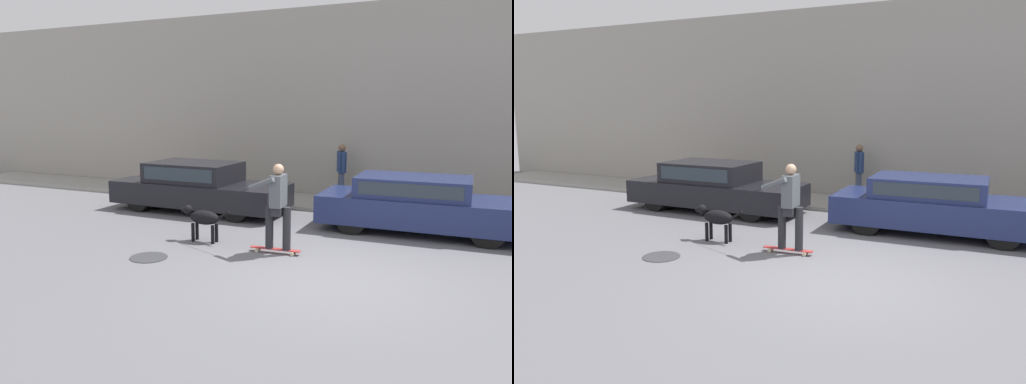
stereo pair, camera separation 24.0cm
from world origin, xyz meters
The scene contains 10 objects.
ground_plane centered at (0.00, 0.00, 0.00)m, with size 36.00×36.00×0.00m, color slate.
back_wall centered at (0.00, 6.87, 2.72)m, with size 32.00×0.30×5.44m.
sidewalk_curb centered at (0.00, 5.71, 0.05)m, with size 30.00×1.97×0.10m.
parked_car_0 centered at (-4.60, 3.66, 0.61)m, with size 4.52×1.76×1.26m.
parked_car_1 centered at (0.83, 3.66, 0.60)m, with size 4.26×1.74×1.20m.
dog centered at (-2.99, 1.13, 0.47)m, with size 1.07×0.28×0.72m.
skateboarder centered at (-1.33, 0.98, 0.94)m, with size 2.45×0.61×1.66m.
pedestrian_with_bag centered at (-1.52, 6.12, 0.96)m, with size 0.38×0.61×1.55m.
manhole_cover centered at (-3.32, -0.23, 0.01)m, with size 0.67×0.67×0.01m.
fire_hydrant centered at (-7.10, 4.48, 0.37)m, with size 0.18×0.18×0.70m.
Camera 1 is at (1.98, -7.25, 2.68)m, focal length 35.00 mm.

